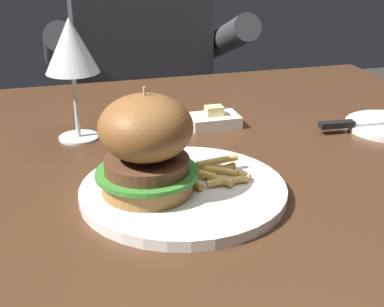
% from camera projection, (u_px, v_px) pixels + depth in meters
% --- Properties ---
extents(dining_table, '(1.12, 0.92, 0.74)m').
position_uv_depth(dining_table, '(181.00, 213.00, 0.83)').
color(dining_table, '#472B19').
rests_on(dining_table, ground).
extents(main_plate, '(0.26, 0.26, 0.01)m').
position_uv_depth(main_plate, '(183.00, 191.00, 0.68)').
color(main_plate, white).
rests_on(main_plate, dining_table).
extents(burger_sandwich, '(0.13, 0.13, 0.13)m').
position_uv_depth(burger_sandwich, '(146.00, 145.00, 0.64)').
color(burger_sandwich, '#9E6B38').
rests_on(burger_sandwich, main_plate).
extents(fries_pile, '(0.10, 0.08, 0.02)m').
position_uv_depth(fries_pile, '(211.00, 173.00, 0.70)').
color(fries_pile, '#E0B251').
rests_on(fries_pile, main_plate).
extents(wine_glass, '(0.08, 0.08, 0.19)m').
position_uv_depth(wine_glass, '(71.00, 48.00, 0.81)').
color(wine_glass, silver).
rests_on(wine_glass, dining_table).
extents(table_knife, '(0.20, 0.03, 0.01)m').
position_uv_depth(table_knife, '(363.00, 123.00, 0.90)').
color(table_knife, silver).
rests_on(table_knife, bread_plate).
extents(butter_dish, '(0.08, 0.06, 0.04)m').
position_uv_depth(butter_dish, '(214.00, 120.00, 0.92)').
color(butter_dish, white).
rests_on(butter_dish, dining_table).
extents(diner_person, '(0.51, 0.36, 1.18)m').
position_uv_depth(diner_person, '(143.00, 113.00, 1.54)').
color(diner_person, '#282833').
rests_on(diner_person, ground).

